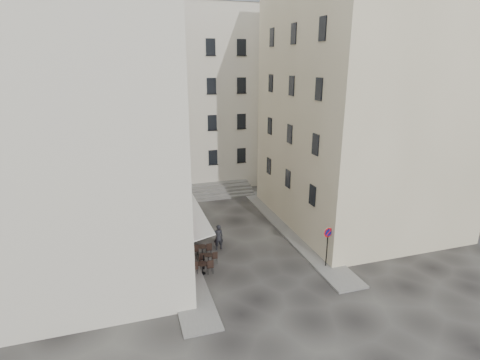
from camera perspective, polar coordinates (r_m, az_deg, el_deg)
name	(u,v)px	position (r m, az deg, el deg)	size (l,w,h in m)	color
ground	(247,254)	(26.18, 1.11, -11.25)	(90.00, 90.00, 0.00)	black
sidewalk_left	(173,238)	(28.78, -10.10, -8.63)	(2.00, 22.00, 0.12)	slate
sidewalk_right	(289,228)	(30.16, 7.48, -7.24)	(2.00, 18.00, 0.12)	slate
building_left	(66,102)	(25.10, -24.99, 10.69)	(12.20, 16.20, 20.60)	beige
building_right	(362,107)	(31.12, 18.04, 10.56)	(12.20, 14.20, 18.60)	#C4B692
building_back	(183,95)	(41.41, -8.73, 12.65)	(18.20, 10.20, 18.60)	beige
cafe_storefront	(181,231)	(25.33, -8.98, -7.75)	(1.74, 7.30, 3.50)	#4D0B0C
stone_steps	(207,192)	(37.17, -5.03, -1.80)	(9.00, 3.15, 0.80)	#585653
bollard_near	(204,262)	(24.34, -5.56, -12.28)	(0.12, 0.12, 0.98)	black
bollard_mid	(193,238)	(27.40, -7.11, -8.79)	(0.12, 0.12, 0.98)	black
bollard_far	(185,220)	(30.54, -8.32, -6.01)	(0.12, 0.12, 0.98)	black
no_parking_sign	(328,240)	(24.36, 13.21, -8.85)	(0.63, 0.14, 2.77)	black
bistro_table_a	(202,267)	(23.86, -5.77, -13.07)	(1.34, 0.63, 0.94)	black
bistro_table_b	(208,258)	(24.95, -4.89, -11.74)	(1.18, 0.55, 0.83)	black
bistro_table_c	(202,250)	(25.91, -5.80, -10.51)	(1.28, 0.60, 0.90)	black
bistro_table_d	(194,232)	(28.40, -6.96, -7.84)	(1.42, 0.66, 1.00)	black
bistro_table_e	(194,229)	(28.93, -7.00, -7.37)	(1.39, 0.65, 0.98)	black
pedestrian	(218,237)	(26.46, -3.31, -8.68)	(0.68, 0.45, 1.87)	black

